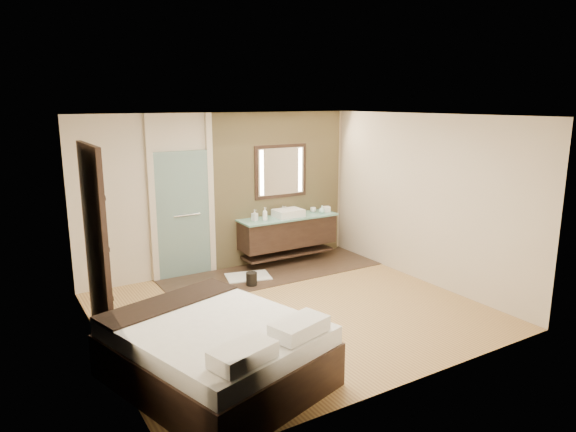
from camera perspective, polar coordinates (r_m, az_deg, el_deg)
floor at (r=7.34m, az=0.40°, el=-10.47°), size 5.00×5.00×0.00m
tile_strip at (r=8.91m, az=-1.72°, el=-6.18°), size 3.80×1.30×0.01m
stone_wall at (r=9.34m, az=-0.96°, el=3.21°), size 2.60×0.08×2.70m
vanity at (r=9.25m, az=-0.03°, el=-1.75°), size 1.85×0.55×0.88m
mirror_unit at (r=9.25m, az=-0.79°, el=4.99°), size 1.06×0.04×0.96m
frosted_door at (r=8.61m, az=-11.62°, el=0.73°), size 1.10×0.12×2.70m
shoji_partition at (r=6.66m, az=-20.55°, el=-2.73°), size 0.06×1.20×2.40m
bed at (r=5.58m, az=-8.06°, el=-14.62°), size 2.22×2.50×0.81m
bath_mat at (r=8.65m, az=-4.46°, el=-6.72°), size 0.82×0.66×0.02m
waste_bin at (r=8.25m, az=-4.07°, el=-7.02°), size 0.20×0.20×0.22m
tissue_box at (r=9.58m, az=4.30°, el=0.77°), size 0.15×0.15×0.10m
soap_bottle_a at (r=8.86m, az=-2.58°, el=0.22°), size 0.10×0.11×0.23m
soap_bottle_b at (r=8.86m, az=-3.72°, el=0.09°), size 0.11×0.11×0.19m
soap_bottle_c at (r=9.47m, az=3.79°, el=0.75°), size 0.12×0.12×0.14m
cup at (r=9.56m, az=2.81°, el=0.71°), size 0.13×0.13×0.09m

